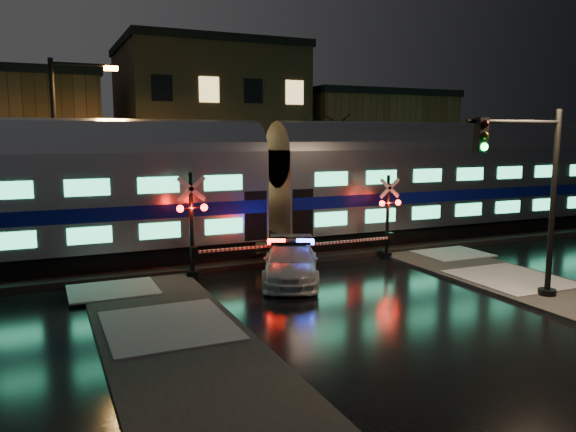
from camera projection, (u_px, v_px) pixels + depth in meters
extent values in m
plane|color=black|center=(322.00, 281.00, 21.35)|extent=(120.00, 120.00, 0.00)
cube|color=black|center=(272.00, 253.00, 25.86)|extent=(90.00, 4.20, 0.24)
cube|color=#2D2D2D|center=(196.00, 367.00, 13.30)|extent=(4.00, 20.00, 0.12)
cube|color=brown|center=(207.00, 132.00, 41.69)|extent=(12.00, 11.00, 11.50)
cube|color=brown|center=(361.00, 151.00, 46.68)|extent=(12.00, 10.00, 8.50)
cube|color=black|center=(486.00, 224.00, 30.90)|extent=(24.00, 2.40, 0.80)
cube|color=#B7BAC1|center=(488.00, 183.00, 30.57)|extent=(25.00, 3.05, 3.80)
cube|color=navy|center=(487.00, 190.00, 30.63)|extent=(24.75, 3.09, 0.55)
cube|color=#3CE59C|center=(508.00, 207.00, 29.33)|extent=(21.00, 0.05, 0.62)
cube|color=#3CE59C|center=(510.00, 173.00, 29.07)|extent=(21.00, 0.05, 0.62)
cylinder|color=#B7BAC1|center=(489.00, 151.00, 30.33)|extent=(25.00, 3.05, 3.05)
imported|color=silver|center=(291.00, 262.00, 21.26)|extent=(3.93, 5.39, 1.45)
cube|color=black|center=(291.00, 243.00, 21.15)|extent=(1.54, 0.98, 0.10)
cube|color=#FF0C05|center=(276.00, 242.00, 21.15)|extent=(0.75, 0.58, 0.17)
cube|color=#1426FF|center=(305.00, 242.00, 21.14)|extent=(0.75, 0.58, 0.17)
cylinder|color=black|center=(387.00, 255.00, 25.31)|extent=(0.47, 0.47, 0.28)
cylinder|color=black|center=(387.00, 217.00, 25.07)|extent=(0.15, 0.15, 3.76)
sphere|color=#FF0C05|center=(382.00, 203.00, 24.64)|extent=(0.24, 0.24, 0.24)
sphere|color=#FF0C05|center=(398.00, 203.00, 24.98)|extent=(0.24, 0.24, 0.24)
cube|color=white|center=(344.00, 242.00, 24.02)|extent=(4.70, 0.10, 0.10)
cube|color=black|center=(390.00, 238.00, 24.97)|extent=(0.25, 0.30, 0.45)
cylinder|color=black|center=(193.00, 275.00, 21.73)|extent=(0.51, 0.51, 0.31)
cylinder|color=black|center=(192.00, 226.00, 21.46)|extent=(0.16, 0.16, 4.12)
sphere|color=#FF0C05|center=(180.00, 209.00, 21.00)|extent=(0.27, 0.27, 0.27)
sphere|color=#FF0C05|center=(204.00, 207.00, 21.38)|extent=(0.27, 0.27, 0.27)
cube|color=white|center=(257.00, 247.00, 22.40)|extent=(5.15, 0.10, 0.10)
cube|color=black|center=(194.00, 252.00, 21.37)|extent=(0.25, 0.30, 0.45)
cylinder|color=black|center=(547.00, 294.00, 19.11)|extent=(0.59, 0.59, 0.32)
cylinder|color=black|center=(553.00, 206.00, 18.68)|extent=(0.19, 0.19, 6.35)
cylinder|color=black|center=(515.00, 122.00, 17.52)|extent=(3.81, 0.13, 0.13)
cube|color=black|center=(481.00, 135.00, 16.85)|extent=(0.34, 0.30, 1.06)
sphere|color=#0CFF3F|center=(484.00, 147.00, 16.75)|extent=(0.23, 0.23, 0.23)
cylinder|color=black|center=(56.00, 159.00, 25.28)|extent=(0.22, 0.22, 8.89)
cylinder|color=black|center=(83.00, 64.00, 25.22)|extent=(2.67, 0.13, 0.13)
cube|color=orange|center=(111.00, 68.00, 25.72)|extent=(0.61, 0.31, 0.20)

